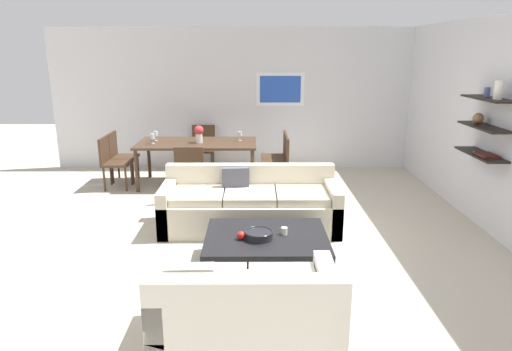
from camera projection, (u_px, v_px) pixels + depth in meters
name	position (u px, v px, depth m)	size (l,w,h in m)	color
ground_plane	(255.00, 237.00, 5.65)	(18.00, 18.00, 0.00)	#BCB29E
back_wall_unit	(270.00, 99.00, 8.69)	(8.40, 0.09, 2.70)	silver
right_wall_shelf_unit	(485.00, 123.00, 5.88)	(0.34, 8.20, 2.70)	silver
sofa_beige	(250.00, 206.00, 5.90)	(2.28, 0.90, 0.78)	beige
loveseat_white	(246.00, 313.00, 3.49)	(1.42, 0.90, 0.78)	silver
coffee_table	(266.00, 252.00, 4.80)	(1.29, 1.01, 0.38)	black
decorative_bowl	(259.00, 234.00, 4.66)	(0.30, 0.30, 0.08)	black
candle_jar	(284.00, 231.00, 4.76)	(0.07, 0.07, 0.08)	silver
apple_on_coffee_table	(241.00, 235.00, 4.63)	(0.09, 0.09, 0.09)	red
dining_table	(197.00, 146.00, 7.71)	(2.02, 1.02, 0.75)	#422D1E
dining_chair_right_near	(280.00, 159.00, 7.55)	(0.44, 0.44, 0.88)	#422D1E
dining_chair_head	(203.00, 145.00, 8.65)	(0.44, 0.44, 0.88)	#422D1E
dining_chair_left_far	(119.00, 153.00, 7.98)	(0.44, 0.44, 0.88)	#422D1E
dining_chair_left_near	(112.00, 159.00, 7.54)	(0.44, 0.44, 0.88)	#422D1E
dining_chair_right_far	(279.00, 153.00, 7.99)	(0.44, 0.44, 0.88)	#422D1E
dining_chair_foot	(190.00, 170.00, 6.88)	(0.44, 0.44, 0.88)	#422D1E
wine_glass_left_far	(156.00, 134.00, 7.78)	(0.07, 0.07, 0.17)	silver
wine_glass_left_near	(152.00, 137.00, 7.54)	(0.07, 0.07, 0.17)	silver
wine_glass_right_far	(240.00, 134.00, 7.79)	(0.07, 0.07, 0.16)	silver
centerpiece_vase	(199.00, 133.00, 7.61)	(0.16, 0.16, 0.29)	silver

